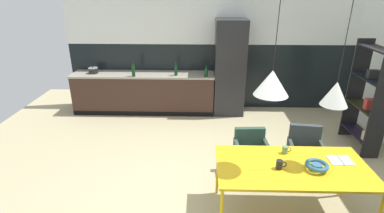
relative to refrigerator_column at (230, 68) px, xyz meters
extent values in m
plane|color=tan|center=(-0.37, -3.04, -1.04)|extent=(9.00, 9.00, 0.00)
cube|color=black|center=(-0.37, 0.36, -0.29)|extent=(6.54, 0.12, 1.50)
cube|color=white|center=(-0.37, 0.36, 1.20)|extent=(6.54, 0.12, 1.50)
cube|color=#3B251E|center=(-1.92, 0.00, -0.61)|extent=(3.15, 0.60, 0.86)
cube|color=#9E9686|center=(-1.92, 0.00, -0.16)|extent=(3.18, 0.63, 0.04)
cube|color=black|center=(-1.92, -0.30, -0.99)|extent=(3.15, 0.01, 0.10)
cube|color=#232326|center=(0.00, 0.00, 0.00)|extent=(0.66, 0.60, 2.08)
cube|color=gold|center=(0.46, -3.36, -0.30)|extent=(1.78, 0.92, 0.03)
cylinder|color=gold|center=(-0.39, -2.94, -0.68)|extent=(0.04, 0.04, 0.72)
cylinder|color=gold|center=(1.31, -2.94, -0.68)|extent=(0.04, 0.04, 0.72)
cube|color=#303E36|center=(0.92, -2.54, -0.63)|extent=(0.53, 0.52, 0.06)
cube|color=#333B3D|center=(0.95, -2.34, -0.42)|extent=(0.46, 0.13, 0.35)
cube|color=#343D31|center=(1.14, -2.56, -0.53)|extent=(0.10, 0.42, 0.14)
cube|color=#333A3A|center=(0.70, -2.51, -0.53)|extent=(0.10, 0.42, 0.14)
cylinder|color=black|center=(1.10, -2.75, -0.85)|extent=(0.02, 0.02, 0.38)
cylinder|color=black|center=(0.70, -2.70, -0.85)|extent=(0.02, 0.02, 0.38)
cylinder|color=black|center=(1.14, -2.37, -0.85)|extent=(0.02, 0.02, 0.38)
cylinder|color=black|center=(0.75, -2.32, -0.85)|extent=(0.02, 0.02, 0.38)
cylinder|color=black|center=(1.12, -2.56, -1.03)|extent=(0.07, 0.41, 0.02)
cylinder|color=black|center=(0.72, -2.51, -1.03)|extent=(0.07, 0.41, 0.02)
cube|color=#303E36|center=(0.13, -2.52, -0.65)|extent=(0.50, 0.48, 0.06)
cube|color=#294538|center=(0.12, -2.32, -0.47)|extent=(0.46, 0.10, 0.30)
cube|color=#313F32|center=(0.35, -2.51, -0.55)|extent=(0.07, 0.42, 0.14)
cube|color=#313E39|center=(-0.09, -2.53, -0.55)|extent=(0.07, 0.42, 0.14)
cylinder|color=black|center=(0.34, -2.70, -0.86)|extent=(0.02, 0.02, 0.36)
cylinder|color=black|center=(-0.06, -2.72, -0.86)|extent=(0.02, 0.02, 0.36)
cylinder|color=black|center=(0.32, -2.32, -0.86)|extent=(0.02, 0.02, 0.36)
cylinder|color=black|center=(-0.08, -2.34, -0.86)|extent=(0.02, 0.02, 0.36)
cylinder|color=black|center=(0.33, -2.51, -1.03)|extent=(0.04, 0.41, 0.02)
cylinder|color=black|center=(-0.07, -2.53, -1.03)|extent=(0.04, 0.41, 0.02)
cylinder|color=#33607F|center=(0.71, -3.44, -0.25)|extent=(0.12, 0.12, 0.07)
torus|color=#2D5E79|center=(0.71, -3.44, -0.23)|extent=(0.26, 0.26, 0.05)
cube|color=white|center=(1.00, -3.24, -0.28)|extent=(0.14, 0.22, 0.01)
cube|color=white|center=(1.13, -3.24, -0.28)|extent=(0.14, 0.22, 0.01)
cube|color=#4C7F4C|center=(1.06, -3.24, -0.27)|extent=(0.01, 0.22, 0.00)
cylinder|color=black|center=(0.28, -3.43, -0.23)|extent=(0.07, 0.07, 0.11)
torus|color=black|center=(0.33, -3.43, -0.23)|extent=(0.07, 0.01, 0.07)
cylinder|color=#5B8456|center=(0.44, -3.09, -0.24)|extent=(0.07, 0.07, 0.10)
torus|color=#5B8456|center=(0.48, -3.09, -0.23)|extent=(0.07, 0.01, 0.07)
cylinder|color=black|center=(-3.03, -0.01, -0.08)|extent=(0.20, 0.20, 0.11)
cylinder|color=gray|center=(-3.03, -0.01, -0.02)|extent=(0.21, 0.21, 0.01)
sphere|color=black|center=(-3.03, -0.01, 0.00)|extent=(0.02, 0.02, 0.02)
cylinder|color=#0F3319|center=(-2.08, -0.23, -0.01)|extent=(0.07, 0.07, 0.26)
cylinder|color=#0F3319|center=(-2.08, -0.23, 0.14)|extent=(0.03, 0.03, 0.05)
cylinder|color=#0F3319|center=(-1.17, -0.13, -0.03)|extent=(0.07, 0.07, 0.23)
cylinder|color=#0F3319|center=(-1.17, -0.13, 0.13)|extent=(0.03, 0.03, 0.08)
cylinder|color=#0F3319|center=(-0.52, -0.21, -0.05)|extent=(0.07, 0.07, 0.19)
cylinder|color=#0F3319|center=(-0.52, -0.21, 0.08)|extent=(0.03, 0.03, 0.06)
cube|color=black|center=(2.23, -1.08, -0.10)|extent=(0.30, 0.03, 1.87)
cube|color=black|center=(2.23, -1.93, -0.10)|extent=(0.30, 0.03, 1.87)
cube|color=black|center=(2.23, -1.51, -0.79)|extent=(0.30, 0.83, 0.02)
cube|color=beige|center=(2.23, -1.79, -0.69)|extent=(0.18, 0.10, 0.17)
cube|color=black|center=(2.23, -1.51, -0.28)|extent=(0.30, 0.83, 0.02)
cube|color=#B73833|center=(2.23, -1.63, -0.18)|extent=(0.18, 0.10, 0.18)
cube|color=black|center=(2.23, -1.51, 0.22)|extent=(0.30, 0.83, 0.02)
cube|color=#262628|center=(2.23, -1.51, 0.31)|extent=(0.18, 0.10, 0.14)
cube|color=black|center=(2.23, -1.51, 0.73)|extent=(0.30, 0.83, 0.02)
cylinder|color=black|center=(0.10, -3.40, 1.39)|extent=(0.01, 0.01, 1.03)
cone|color=silver|center=(0.10, -3.40, 0.74)|extent=(0.36, 0.36, 0.27)
cylinder|color=black|center=(0.81, -3.32, 1.32)|extent=(0.01, 0.01, 1.17)
cone|color=silver|center=(0.81, -3.32, 0.60)|extent=(0.29, 0.29, 0.27)
camera|label=1|loc=(-0.63, -6.36, 1.66)|focal=27.73mm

